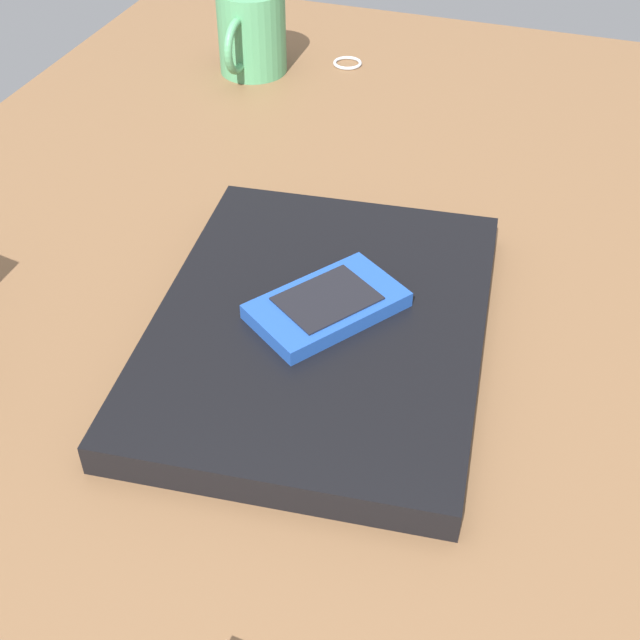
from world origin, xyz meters
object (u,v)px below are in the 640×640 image
laptop_closed (320,328)px  cell_phone_on_laptop (327,305)px  coffee_mug (251,32)px  key_ring (347,63)px

laptop_closed → cell_phone_on_laptop: 1.94cm
coffee_mug → laptop_closed: bearing=28.0°
cell_phone_on_laptop → coffee_mug: coffee_mug is taller
coffee_mug → key_ring: bearing=118.2°
cell_phone_on_laptop → coffee_mug: size_ratio=1.14×
laptop_closed → key_ring: laptop_closed is taller
key_ring → coffee_mug: 11.86cm
laptop_closed → coffee_mug: size_ratio=2.82×
laptop_closed → coffee_mug: 47.04cm
laptop_closed → key_ring: 48.24cm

